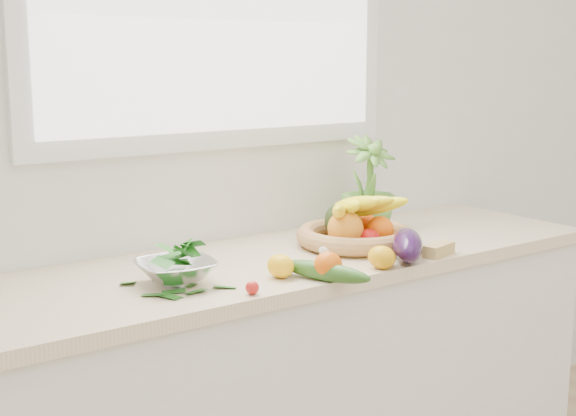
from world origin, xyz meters
TOP-DOWN VIEW (x-y plane):
  - back_wall at (0.00, 2.25)m, footprint 4.50×0.02m
  - counter_cabinet at (0.00, 1.95)m, footprint 2.20×0.58m
  - countertop at (0.00, 1.95)m, footprint 2.24×0.62m
  - orange_loose at (-0.01, 1.67)m, footprint 0.10×0.10m
  - lemon_a at (-0.10, 1.76)m, footprint 0.08×0.09m
  - lemon_b at (0.22, 1.69)m, footprint 0.08×0.09m
  - lemon_c at (0.19, 1.67)m, footprint 0.08×0.10m
  - apple at (0.30, 1.85)m, footprint 0.08×0.08m
  - ginger at (0.43, 1.69)m, footprint 0.12×0.07m
  - garlic_a at (0.15, 1.87)m, footprint 0.06×0.06m
  - garlic_b at (0.51, 1.97)m, footprint 0.07×0.07m
  - garlic_c at (0.21, 1.88)m, footprint 0.06×0.06m
  - eggplant at (0.31, 1.70)m, footprint 0.22×0.23m
  - cucumber at (-0.02, 1.67)m, footprint 0.14×0.28m
  - radish at (-0.24, 1.68)m, footprint 0.04×0.04m
  - potted_herb at (0.48, 2.07)m, footprint 0.19×0.19m
  - fruit_basket at (0.31, 1.93)m, footprint 0.39×0.39m
  - colander_with_spinach at (-0.36, 1.87)m, footprint 0.23×0.23m

SIDE VIEW (x-z plane):
  - counter_cabinet at x=0.00m, z-range 0.00..0.86m
  - countertop at x=0.00m, z-range 0.86..0.90m
  - radish at x=-0.24m, z-range 0.90..0.93m
  - ginger at x=0.43m, z-range 0.90..0.94m
  - garlic_a at x=0.15m, z-range 0.90..0.94m
  - garlic_b at x=0.51m, z-range 0.90..0.95m
  - garlic_c at x=0.21m, z-range 0.90..0.95m
  - cucumber at x=-0.02m, z-range 0.90..0.95m
  - lemon_b at x=0.22m, z-range 0.90..0.95m
  - lemon_a at x=-0.10m, z-range 0.90..0.96m
  - lemon_c at x=0.19m, z-range 0.90..0.97m
  - apple at x=0.30m, z-range 0.90..0.97m
  - orange_loose at x=-0.01m, z-range 0.90..0.98m
  - eggplant at x=0.31m, z-range 0.90..0.99m
  - fruit_basket at x=0.31m, z-range 0.86..1.05m
  - colander_with_spinach at x=-0.36m, z-range 0.90..1.01m
  - potted_herb at x=0.48m, z-range 0.89..1.23m
  - back_wall at x=0.00m, z-range 0.00..2.70m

